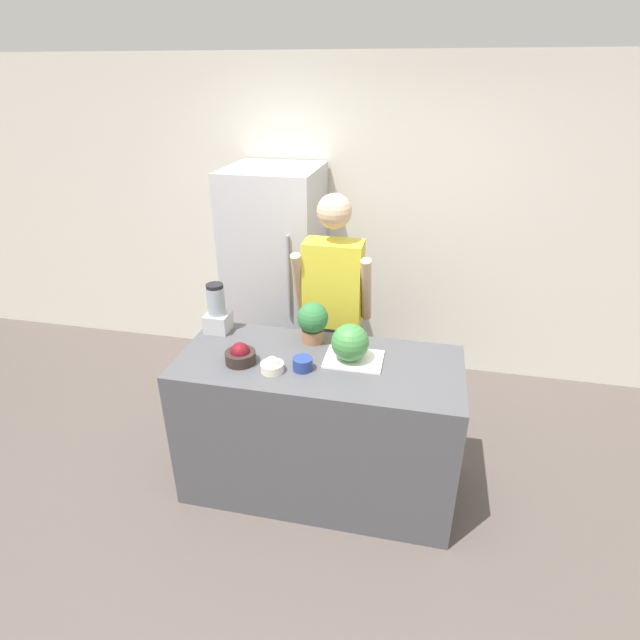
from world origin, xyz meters
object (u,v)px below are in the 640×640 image
object	(u,v)px
refrigerator	(277,279)
bowl_small_blue	(303,364)
watermelon	(350,342)
bowl_cherries	(240,355)
person	(333,314)
blender	(217,311)
bowl_cream	(272,366)
potted_plant	(313,321)

from	to	relation	value
refrigerator	bowl_small_blue	distance (m)	1.50
watermelon	bowl_cherries	distance (m)	0.64
bowl_small_blue	person	bearing A→B (deg)	88.49
watermelon	bowl_cherries	world-z (taller)	watermelon
person	blender	distance (m)	0.82
bowl_cherries	blender	size ratio (longest dim) A/B	0.54
bowl_cream	bowl_small_blue	bearing A→B (deg)	18.46
bowl_small_blue	blender	distance (m)	0.74
potted_plant	refrigerator	bearing A→B (deg)	117.64
bowl_cream	potted_plant	size ratio (longest dim) A/B	0.51
refrigerator	person	xyz separation A→B (m)	(0.59, -0.59, 0.01)
blender	bowl_cream	bearing A→B (deg)	-39.38
person	bowl_cream	xyz separation A→B (m)	(-0.18, -0.85, 0.06)
bowl_cherries	blender	bearing A→B (deg)	128.84
bowl_cherries	bowl_cream	distance (m)	0.21
person	bowl_cherries	xyz separation A→B (m)	(-0.39, -0.80, 0.07)
bowl_cherries	bowl_cream	world-z (taller)	bowl_cherries
watermelon	refrigerator	bearing A→B (deg)	123.30
watermelon	blender	distance (m)	0.92
potted_plant	bowl_cherries	bearing A→B (deg)	-136.07
bowl_small_blue	potted_plant	bearing A→B (deg)	93.21
refrigerator	bowl_cream	distance (m)	1.50
bowl_small_blue	refrigerator	bearing A→B (deg)	112.30
bowl_cherries	blender	world-z (taller)	blender
bowl_cream	blender	size ratio (longest dim) A/B	0.40
refrigerator	bowl_cream	world-z (taller)	refrigerator
person	bowl_cherries	size ratio (longest dim) A/B	9.96
person	bowl_cream	distance (m)	0.87
watermelon	person	bearing A→B (deg)	109.02
potted_plant	bowl_small_blue	bearing A→B (deg)	-86.79
watermelon	bowl_cherries	xyz separation A→B (m)	(-0.61, -0.15, -0.07)
blender	potted_plant	bearing A→B (deg)	-0.89
watermelon	potted_plant	size ratio (longest dim) A/B	0.85
bowl_cherries	bowl_small_blue	bearing A→B (deg)	0.33
bowl_cream	refrigerator	bearing A→B (deg)	105.74
bowl_cream	potted_plant	distance (m)	0.43
bowl_cherries	bowl_cream	xyz separation A→B (m)	(0.21, -0.05, -0.01)
watermelon	bowl_cream	distance (m)	0.46
person	blender	bearing A→B (deg)	-146.08
person	refrigerator	bearing A→B (deg)	135.07
watermelon	bowl_small_blue	size ratio (longest dim) A/B	1.95
refrigerator	blender	size ratio (longest dim) A/B	5.56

